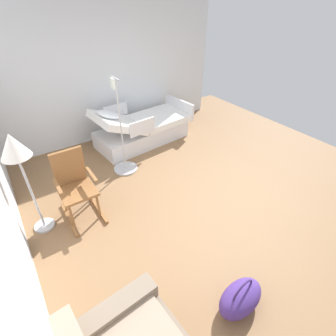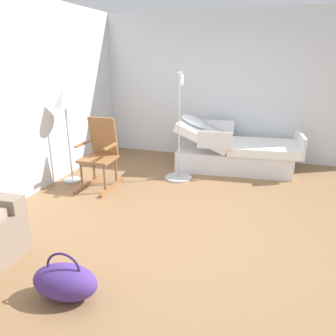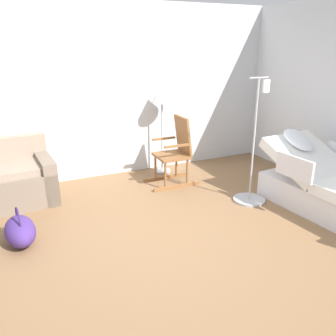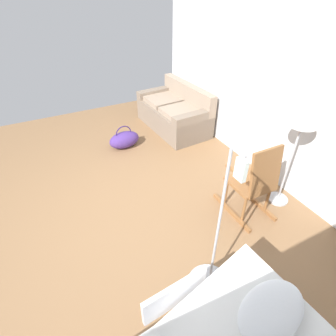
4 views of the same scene
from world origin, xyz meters
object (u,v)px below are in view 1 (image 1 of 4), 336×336
object	(u,v)px
hospital_bed	(142,129)
iv_pole	(124,158)
duffel_bag	(240,298)
rocking_chair	(75,186)
floor_lamp	(16,153)

from	to	relation	value
hospital_bed	iv_pole	xyz separation A→B (m)	(-0.75, 0.80, -0.05)
duffel_bag	iv_pole	distance (m)	2.98
rocking_chair	duffel_bag	world-z (taller)	rocking_chair
hospital_bed	duffel_bag	world-z (taller)	hospital_bed
floor_lamp	duffel_bag	size ratio (longest dim) A/B	2.53
duffel_bag	hospital_bed	bearing A→B (deg)	-14.22
rocking_chair	hospital_bed	bearing A→B (deg)	-53.05
hospital_bed	iv_pole	bearing A→B (deg)	133.34
duffel_bag	iv_pole	xyz separation A→B (m)	(2.97, -0.15, 0.10)
rocking_chair	iv_pole	bearing A→B (deg)	-58.71
hospital_bed	rocking_chair	world-z (taller)	rocking_chair
floor_lamp	duffel_bag	world-z (taller)	floor_lamp
floor_lamp	iv_pole	size ratio (longest dim) A/B	0.88
floor_lamp	hospital_bed	bearing A→B (deg)	-60.01
hospital_bed	duffel_bag	bearing A→B (deg)	165.78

